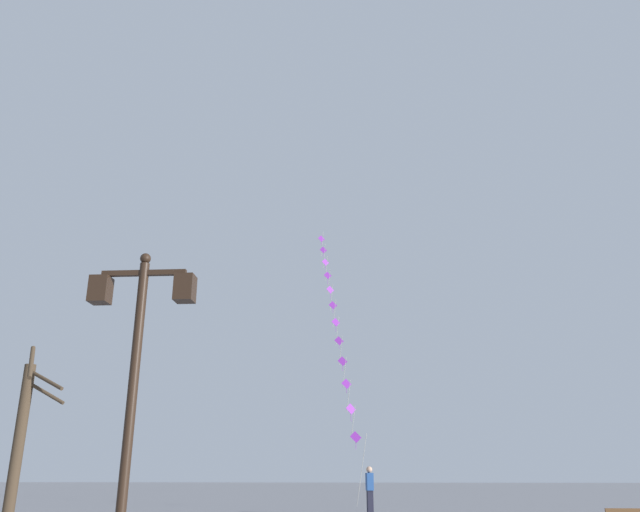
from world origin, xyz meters
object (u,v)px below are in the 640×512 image
(twin_lantern_lamp_post, at_px, (137,346))
(kite_train, at_px, (336,323))
(bare_tree, at_px, (20,441))
(kite_flyer, at_px, (370,490))

(twin_lantern_lamp_post, relative_size, kite_train, 0.27)
(kite_train, bearing_deg, twin_lantern_lamp_post, -94.23)
(bare_tree, bearing_deg, kite_flyer, 46.01)
(kite_flyer, relative_size, bare_tree, 0.37)
(twin_lantern_lamp_post, relative_size, bare_tree, 1.01)
(kite_train, distance_m, kite_flyer, 12.70)
(kite_train, relative_size, bare_tree, 3.78)
(kite_train, bearing_deg, bare_tree, -110.96)
(twin_lantern_lamp_post, xyz_separation_m, kite_train, (1.84, 24.92, 6.07))
(kite_flyer, xyz_separation_m, bare_tree, (-8.56, -8.87, 1.32))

